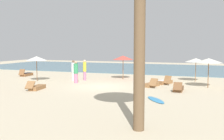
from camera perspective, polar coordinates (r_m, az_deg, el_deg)
ground_plane at (r=20.17m, az=-2.46°, el=-3.60°), size 60.00×60.00×0.00m
ocean_water at (r=36.38m, az=7.61°, el=0.40°), size 48.00×16.00×0.06m
umbrella_0 at (r=24.00m, az=-15.98°, el=2.41°), size 1.80×1.80×2.18m
umbrella_1 at (r=24.44m, az=2.41°, el=2.67°), size 1.90×1.90×2.18m
umbrella_2 at (r=23.94m, az=17.66°, el=2.04°), size 1.83×1.83×2.02m
umbrella_3 at (r=20.65m, az=20.16°, el=1.92°), size 1.95×1.95×2.19m
lounger_0 at (r=28.50m, az=-18.03°, el=-0.87°), size 0.70×1.67×0.75m
lounger_2 at (r=18.77m, az=14.12°, el=-3.91°), size 0.62×1.70×0.68m
lounger_3 at (r=20.32m, az=8.52°, el=-3.10°), size 1.17×1.77×0.71m
lounger_4 at (r=19.52m, az=-15.96°, el=-3.60°), size 0.81×1.77×0.67m
lounger_6 at (r=21.92m, az=11.32°, el=-2.51°), size 1.25×1.72×0.75m
person_1 at (r=22.15m, az=-7.81°, el=-0.43°), size 0.51×0.51×1.84m
person_3 at (r=23.73m, az=-8.34°, el=-0.06°), size 0.37×0.37×1.82m
person_5 at (r=23.75m, az=-5.91°, el=0.07°), size 0.39×0.39×1.85m
surfboard at (r=15.38m, az=9.41°, el=-6.35°), size 1.56×2.03×0.07m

